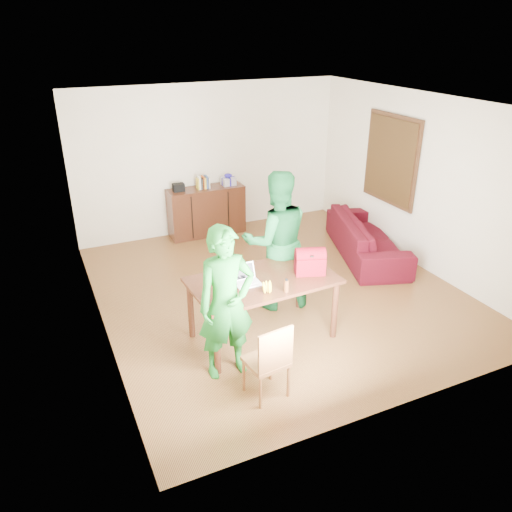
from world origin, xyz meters
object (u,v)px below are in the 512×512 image
chair (267,374)px  laptop (248,281)px  red_bag (310,263)px  sofa (367,237)px  person_near (226,304)px  table (263,287)px  bottle (286,285)px  person_far (276,241)px

chair → laptop: size_ratio=2.97×
chair → red_bag: red_bag is taller
chair → sofa: (3.09, 2.49, 0.06)m
person_near → red_bag: person_near is taller
laptop → table: bearing=10.0°
chair → bottle: size_ratio=5.45×
chair → laptop: laptop is taller
table → chair: bearing=-115.8°
table → person_near: 0.82m
bottle → sofa: 3.22m
person_near → sofa: (3.31, 1.95, -0.56)m
person_near → red_bag: (1.24, 0.37, 0.07)m
person_near → red_bag: bearing=16.9°
table → sofa: bearing=26.6°
chair → person_near: person_near is taller
bottle → sofa: size_ratio=0.07×
bottle → person_near: bearing=-174.9°
person_far → laptop: size_ratio=6.42×
table → person_far: 0.89m
person_far → red_bag: person_far is taller
person_near → laptop: person_near is taller
person_far → bottle: (-0.41, -1.06, -0.06)m
chair → bottle: bearing=41.6°
table → laptop: (-0.22, -0.04, 0.15)m
chair → person_near: size_ratio=0.50×
person_near → sofa: 3.88m
chair → person_near: bearing=105.5°
person_near → sofa: size_ratio=0.79×
chair → person_far: person_far is taller
sofa → person_near: bearing=139.1°
person_far → laptop: 1.03m
red_bag → person_far: bearing=114.9°
bottle → table: bearing=105.7°
bottle → red_bag: red_bag is taller
person_far → red_bag: bearing=106.7°
laptop → sofa: (2.88, 1.53, -0.54)m
red_bag → table: bearing=-169.6°
bottle → laptop: bearing=133.3°
laptop → person_near: bearing=-137.2°
laptop → bottle: size_ratio=1.84×
chair → table: bearing=59.8°
table → bottle: (0.11, -0.39, 0.19)m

